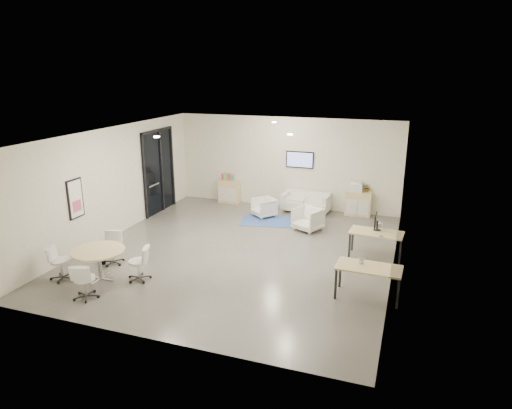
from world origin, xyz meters
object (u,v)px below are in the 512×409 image
object	(u,v)px
desk_front	(369,270)
round_table	(98,253)
armchair_left	(264,206)
armchair_right	(308,218)
sideboard_right	(358,203)
sideboard_left	(229,191)
loveseat	(306,203)
desk_rear	(376,235)

from	to	relation	value
desk_front	round_table	world-z (taller)	round_table
armchair_left	armchair_right	size ratio (longest dim) A/B	0.90
sideboard_right	armchair_right	bearing A→B (deg)	-122.52
sideboard_left	loveseat	bearing A→B (deg)	-3.39
desk_rear	round_table	distance (m)	6.95
loveseat	desk_front	size ratio (longest dim) A/B	1.16
sideboard_left	desk_rear	size ratio (longest dim) A/B	0.61
armchair_right	round_table	bearing A→B (deg)	-103.14
sideboard_left	round_table	distance (m)	7.00
sideboard_right	loveseat	bearing A→B (deg)	-174.47
loveseat	round_table	world-z (taller)	round_table
sideboard_right	desk_rear	world-z (taller)	sideboard_right
desk_rear	armchair_right	bearing A→B (deg)	149.39
desk_front	sideboard_right	bearing A→B (deg)	101.10
loveseat	round_table	bearing A→B (deg)	-112.06
loveseat	sideboard_left	bearing A→B (deg)	-179.16
armchair_left	round_table	xyz separation A→B (m)	(-2.14, -5.82, 0.31)
sideboard_left	armchair_left	bearing A→B (deg)	-33.62
armchair_left	armchair_right	bearing A→B (deg)	13.92
desk_front	sideboard_left	bearing A→B (deg)	136.25
loveseat	armchair_right	bearing A→B (deg)	-71.09
armchair_right	desk_rear	xyz separation A→B (m)	(2.16, -1.49, 0.25)
round_table	armchair_right	bearing A→B (deg)	52.36
sideboard_right	round_table	size ratio (longest dim) A/B	0.69
sideboard_left	desk_rear	xyz separation A→B (m)	(5.61, -3.50, 0.21)
sideboard_right	sideboard_left	bearing A→B (deg)	179.92
sideboard_right	armchair_right	size ratio (longest dim) A/B	1.09
sideboard_right	armchair_left	world-z (taller)	sideboard_right
desk_rear	round_table	size ratio (longest dim) A/B	1.15
loveseat	desk_rear	world-z (taller)	desk_rear
armchair_left	armchair_right	xyz separation A→B (m)	(1.70, -0.84, 0.04)
sideboard_left	armchair_left	xyz separation A→B (m)	(1.75, -1.17, -0.08)
loveseat	desk_rear	xyz separation A→B (m)	(2.64, -3.32, 0.32)
desk_front	desk_rear	bearing A→B (deg)	93.15
loveseat	desk_rear	distance (m)	4.25
sideboard_right	armchair_left	bearing A→B (deg)	-158.73
sideboard_right	armchair_right	world-z (taller)	sideboard_right
loveseat	round_table	distance (m)	7.61
armchair_left	desk_rear	world-z (taller)	desk_rear
sideboard_left	desk_rear	bearing A→B (deg)	-31.90
loveseat	sideboard_right	bearing A→B (deg)	9.76
armchair_right	desk_front	xyz separation A→B (m)	(2.21, -3.80, 0.26)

